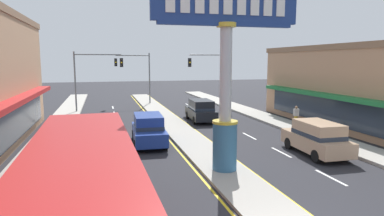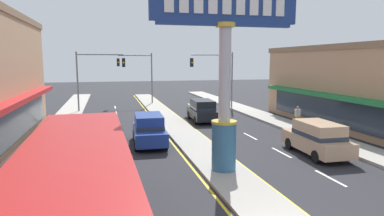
{
  "view_description": "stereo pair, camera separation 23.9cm",
  "coord_description": "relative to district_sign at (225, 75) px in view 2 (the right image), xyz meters",
  "views": [
    {
      "loc": [
        -5.51,
        -7.79,
        5.29
      ],
      "look_at": [
        -0.58,
        10.59,
        2.6
      ],
      "focal_mm": 31.44,
      "sensor_mm": 36.0,
      "label": 1
    },
    {
      "loc": [
        -5.28,
        -7.85,
        5.29
      ],
      "look_at": [
        -0.58,
        10.59,
        2.6
      ],
      "focal_mm": 31.44,
      "sensor_mm": 36.0,
      "label": 2
    }
  ],
  "objects": [
    {
      "name": "sidewalk_left",
      "position": [
        -8.95,
        9.23,
        -4.57
      ],
      "size": [
        2.46,
        60.0,
        0.18
      ],
      "primitive_type": "cube",
      "color": "#ADA89E",
      "rests_on": "ground"
    },
    {
      "name": "pedestrian_near_kerb",
      "position": [
        8.89,
        8.09,
        -3.54
      ],
      "size": [
        0.4,
        0.23,
        1.65
      ],
      "color": "gold",
      "rests_on": "sidewalk_right"
    },
    {
      "name": "suv_near_left_lane",
      "position": [
        2.77,
        13.33,
        -3.67
      ],
      "size": [
        2.14,
        4.69,
        1.9
      ],
      "color": "black",
      "rests_on": "ground"
    },
    {
      "name": "sidewalk_right",
      "position": [
        8.95,
        9.23,
        -4.57
      ],
      "size": [
        2.46,
        60.0,
        0.18
      ],
      "primitive_type": "cube",
      "color": "#ADA89E",
      "rests_on": "ground"
    },
    {
      "name": "storefront_right",
      "position": [
        14.82,
        7.17,
        -1.39
      ],
      "size": [
        8.31,
        20.81,
        6.54
      ],
      "color": "tan",
      "rests_on": "ground"
    },
    {
      "name": "suv_near_right_lane",
      "position": [
        6.07,
        1.47,
        -3.67
      ],
      "size": [
        2.1,
        4.67,
        1.9
      ],
      "color": "tan",
      "rests_on": "ground"
    },
    {
      "name": "suv_far_left_oncoming",
      "position": [
        -6.07,
        0.19,
        -3.67
      ],
      "size": [
        2.0,
        4.62,
        1.9
      ],
      "color": "black",
      "rests_on": "ground"
    },
    {
      "name": "bus_far_right_lane",
      "position": [
        -6.07,
        -6.77,
        -2.79
      ],
      "size": [
        2.77,
        11.25,
        3.26
      ],
      "color": "#B21E1E",
      "rests_on": "ground"
    },
    {
      "name": "traffic_light_median_far",
      "position": [
        -1.4,
        26.25,
        -0.46
      ],
      "size": [
        4.2,
        0.46,
        6.2
      ],
      "color": "slate",
      "rests_on": "ground"
    },
    {
      "name": "lane_markings",
      "position": [
        -0.0,
        9.87,
        -4.65
      ],
      "size": [
        8.98,
        52.0,
        0.01
      ],
      "color": "silver",
      "rests_on": "ground"
    },
    {
      "name": "suv_mid_left_lane",
      "position": [
        -2.77,
        6.31,
        -3.67
      ],
      "size": [
        2.12,
        4.68,
        1.9
      ],
      "color": "navy",
      "rests_on": "ground"
    },
    {
      "name": "median_strip",
      "position": [
        0.0,
        11.23,
        -4.59
      ],
      "size": [
        2.24,
        52.0,
        0.14
      ],
      "primitive_type": "cube",
      "color": "#A39E93",
      "rests_on": "ground"
    },
    {
      "name": "traffic_light_right_side",
      "position": [
        6.36,
        20.1,
        -0.41
      ],
      "size": [
        4.86,
        0.46,
        6.2
      ],
      "color": "slate",
      "rests_on": "ground"
    },
    {
      "name": "traffic_light_left_side",
      "position": [
        -6.36,
        21.1,
        -0.41
      ],
      "size": [
        4.86,
        0.46,
        6.2
      ],
      "color": "slate",
      "rests_on": "ground"
    },
    {
      "name": "district_sign",
      "position": [
        0.0,
        0.0,
        0.0
      ],
      "size": [
        6.89,
        1.2,
        8.5
      ],
      "color": "#33668C",
      "rests_on": "median_strip"
    }
  ]
}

